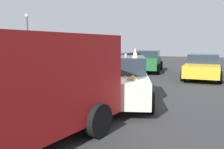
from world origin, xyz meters
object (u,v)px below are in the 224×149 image
object	(u,v)px
parked_sedan_row_back_center	(119,65)
parked_sedan_near_right	(12,66)
parked_van_near_right	(3,87)
art_car_decorated	(120,79)
lot_lamp_post	(28,36)
parked_van_near_left	(65,54)
parked_sedan_behind_left	(147,61)
parked_sedan_far_right	(203,67)

from	to	relation	value
parked_sedan_row_back_center	parked_sedan_near_right	xyz separation A→B (m)	(-2.76, 5.56, -0.05)
parked_van_near_right	parked_sedan_row_back_center	world-z (taller)	parked_van_near_right
art_car_decorated	lot_lamp_post	bearing A→B (deg)	-142.73
art_car_decorated	parked_van_near_left	size ratio (longest dim) A/B	0.86
parked_sedan_near_right	parked_sedan_behind_left	bearing A→B (deg)	141.49
parked_van_near_right	parked_sedan_far_right	distance (m)	11.58
art_car_decorated	parked_van_near_right	xyz separation A→B (m)	(-4.42, 0.55, 0.45)
parked_sedan_near_right	parked_sedan_row_back_center	bearing A→B (deg)	125.34
parked_sedan_behind_left	parked_sedan_far_right	xyz separation A→B (m)	(-2.08, -3.72, -0.07)
parked_sedan_behind_left	parked_sedan_near_right	world-z (taller)	parked_sedan_behind_left
parked_sedan_near_right	lot_lamp_post	bearing A→B (deg)	-140.17
parked_sedan_row_back_center	parked_sedan_near_right	world-z (taller)	parked_sedan_row_back_center
art_car_decorated	lot_lamp_post	distance (m)	12.77
art_car_decorated	lot_lamp_post	world-z (taller)	lot_lamp_post
parked_sedan_far_right	parked_sedan_near_right	world-z (taller)	parked_sedan_far_right
parked_van_near_right	parked_sedan_near_right	bearing A→B (deg)	-125.14
parked_sedan_far_right	art_car_decorated	bearing A→B (deg)	-18.92
parked_van_near_right	lot_lamp_post	bearing A→B (deg)	-129.57
parked_sedan_near_right	parked_van_near_right	bearing A→B (deg)	53.25
art_car_decorated	parked_sedan_near_right	world-z (taller)	art_car_decorated
art_car_decorated	parked_sedan_near_right	distance (m)	8.26
parked_sedan_behind_left	parked_sedan_row_back_center	size ratio (longest dim) A/B	0.89
parked_sedan_row_back_center	parked_van_near_left	bearing A→B (deg)	-101.86
parked_van_near_right	parked_van_near_left	size ratio (longest dim) A/B	0.93
parked_sedan_row_back_center	parked_sedan_near_right	distance (m)	6.21
parked_van_near_left	art_car_decorated	bearing A→B (deg)	52.21
parked_van_near_left	parked_sedan_row_back_center	bearing A→B (deg)	76.15
parked_van_near_right	parked_sedan_row_back_center	xyz separation A→B (m)	(10.11, 1.61, -0.49)
parked_van_near_left	parked_sedan_behind_left	size ratio (longest dim) A/B	1.27
parked_van_near_right	parked_sedan_row_back_center	distance (m)	10.25
parked_van_near_right	parked_sedan_far_right	xyz separation A→B (m)	(11.17, -2.99, -0.53)
art_car_decorated	parked_sedan_row_back_center	distance (m)	6.08
parked_van_near_right	lot_lamp_post	xyz separation A→B (m)	(11.71, 9.78, 1.35)
parked_van_near_left	parked_sedan_near_right	xyz separation A→B (m)	(-4.98, 0.32, -0.49)
art_car_decorated	parked_van_near_left	distance (m)	10.83
art_car_decorated	parked_van_near_left	world-z (taller)	parked_van_near_left
parked_sedan_far_right	parked_sedan_near_right	xyz separation A→B (m)	(-3.82, 10.16, -0.01)
art_car_decorated	parked_van_near_right	world-z (taller)	parked_van_near_right
parked_sedan_row_back_center	parked_sedan_far_right	bearing A→B (deg)	114.12
parked_sedan_far_right	parked_sedan_row_back_center	distance (m)	4.72
parked_sedan_behind_left	art_car_decorated	bearing A→B (deg)	1.48
parked_sedan_far_right	parked_sedan_row_back_center	bearing A→B (deg)	-76.03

